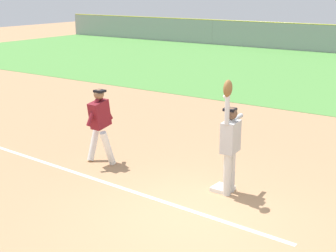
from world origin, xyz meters
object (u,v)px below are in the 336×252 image
at_px(fielder, 230,139).
at_px(runner, 100,121).
at_px(first_base, 223,189).
at_px(parked_car_red, 301,33).
at_px(baseball, 225,96).

relative_size(fielder, runner, 1.33).
relative_size(first_base, runner, 0.22).
height_order(first_base, parked_car_red, parked_car_red).
height_order(runner, baseball, baseball).
bearing_deg(parked_car_red, first_base, -74.43).
height_order(first_base, baseball, baseball).
xyz_separation_m(first_base, baseball, (-0.04, 0.06, 1.85)).
bearing_deg(fielder, runner, -4.15).
bearing_deg(baseball, parked_car_red, 107.09).
bearing_deg(fielder, first_base, -28.33).
distance_m(baseball, parked_car_red, 28.30).
xyz_separation_m(first_base, runner, (-3.06, -0.16, 0.96)).
height_order(baseball, parked_car_red, baseball).
bearing_deg(baseball, first_base, -52.90).
height_order(fielder, runner, fielder).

